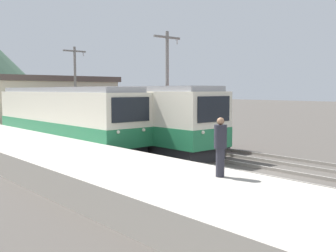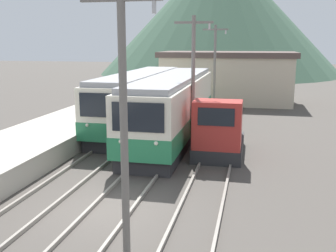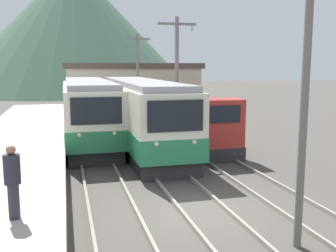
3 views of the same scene
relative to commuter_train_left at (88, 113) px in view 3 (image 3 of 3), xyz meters
The scene contains 13 objects.
ground_plane 13.41m from the commuter_train_left, 78.73° to the right, with size 200.00×200.00×0.00m, color #47423D.
track_left 13.15m from the commuter_train_left, 90.00° to the right, with size 1.54×60.00×0.14m.
track_center 13.44m from the commuter_train_left, 77.88° to the right, with size 1.54×60.00×0.14m.
track_right 14.37m from the commuter_train_left, 66.02° to the right, with size 1.54×60.00×0.14m.
commuter_train_left is the anchor object (origin of this frame).
commuter_train_center 3.71m from the commuter_train_left, 41.07° to the right, with size 2.84×14.97×3.78m.
shunting_locomotive 7.98m from the commuter_train_left, 43.27° to the right, with size 2.40×4.60×3.00m.
catenary_mast_near 16.75m from the commuter_train_left, 74.97° to the right, with size 2.00×0.20×7.03m.
catenary_mast_mid 6.77m from the commuter_train_left, 47.97° to the right, with size 2.00×0.20×7.03m.
catenary_mast_far 8.07m from the commuter_train_left, 56.42° to the left, with size 2.00×0.20×7.03m.
person_on_platform 15.13m from the commuter_train_left, 99.78° to the right, with size 0.38×0.38×1.77m.
station_building 13.86m from the commuter_train_left, 69.46° to the left, with size 12.60×6.30×4.83m.
mountain_backdrop 51.37m from the commuter_train_left, 89.38° to the left, with size 43.98×43.98×22.90m.
Camera 3 is at (-3.90, -11.34, 4.59)m, focal length 42.00 mm.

